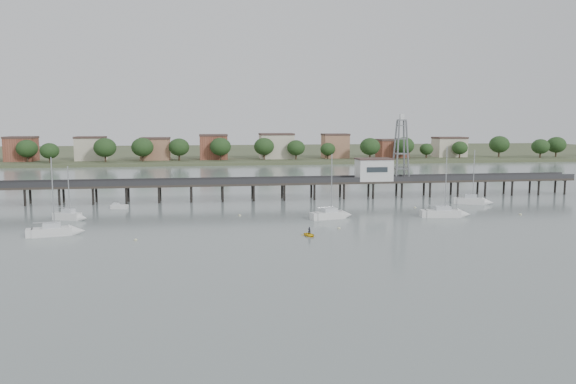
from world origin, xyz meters
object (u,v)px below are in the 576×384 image
lattice_tower (401,150)px  sailboat_a (60,231)px  sailboat_b (72,216)px  sailboat_d (450,213)px  sailboat_c (335,215)px  sailboat_e (476,201)px  white_tender (119,207)px  yellow_dinghy (309,236)px  pier (268,183)px

lattice_tower → sailboat_a: (-68.65, -35.08, -10.46)m
sailboat_b → sailboat_d: bearing=17.6°
sailboat_d → sailboat_c: 21.86m
lattice_tower → sailboat_d: (-0.32, -28.15, -10.46)m
sailboat_e → sailboat_c: sailboat_c is taller
sailboat_d → sailboat_a: 68.68m
white_tender → yellow_dinghy: yellow_dinghy is taller
pier → white_tender: pier is taller
sailboat_b → sailboat_e: bearing=28.6°
white_tender → sailboat_b: bearing=-103.7°
sailboat_b → white_tender: size_ratio=2.84×
pier → sailboat_b: size_ratio=14.60×
pier → sailboat_c: (9.39, -26.51, -3.15)m
sailboat_c → yellow_dinghy: (-7.71, -15.10, -0.65)m
pier → sailboat_c: 28.30m
pier → yellow_dinghy: bearing=-87.7°
sailboat_e → sailboat_b: 82.61m
sailboat_d → sailboat_a: sailboat_d is taller
sailboat_e → sailboat_b: bearing=-149.8°
sailboat_d → sailboat_c: (-21.80, 1.64, 0.01)m
pier → white_tender: bearing=-165.2°
lattice_tower → yellow_dinghy: (-29.82, -41.61, -11.10)m
pier → white_tender: size_ratio=41.52×
pier → yellow_dinghy: 41.82m
pier → sailboat_c: bearing=-70.5°
sailboat_d → sailboat_c: bearing=-176.3°
sailboat_d → sailboat_c: sailboat_d is taller
sailboat_d → white_tender: bearing=170.7°
sailboat_d → white_tender: sailboat_d is taller
sailboat_e → lattice_tower: bearing=157.2°
sailboat_e → white_tender: 76.01m
sailboat_a → lattice_tower: bearing=14.2°
sailboat_e → sailboat_b: (-82.28, -7.41, 0.01)m
sailboat_a → yellow_dinghy: sailboat_a is taller
sailboat_e → sailboat_d: sailboat_d is taller
lattice_tower → sailboat_c: size_ratio=1.23×
sailboat_a → sailboat_d: bearing=-7.1°
sailboat_b → white_tender: 14.19m
pier → sailboat_e: 46.06m
lattice_tower → yellow_dinghy: lattice_tower is taller
white_tender → yellow_dinghy: 47.24m
sailboat_c → sailboat_a: 47.32m
lattice_tower → white_tender: size_ratio=4.29×
white_tender → lattice_tower: bearing=20.9°
sailboat_c → yellow_dinghy: sailboat_c is taller
lattice_tower → sailboat_a: size_ratio=1.19×
sailboat_d → yellow_dinghy: (-29.50, -13.46, -0.64)m
lattice_tower → sailboat_b: (-69.90, -21.08, -10.44)m
pier → sailboat_e: bearing=-17.3°
sailboat_a → yellow_dinghy: bearing=-22.4°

